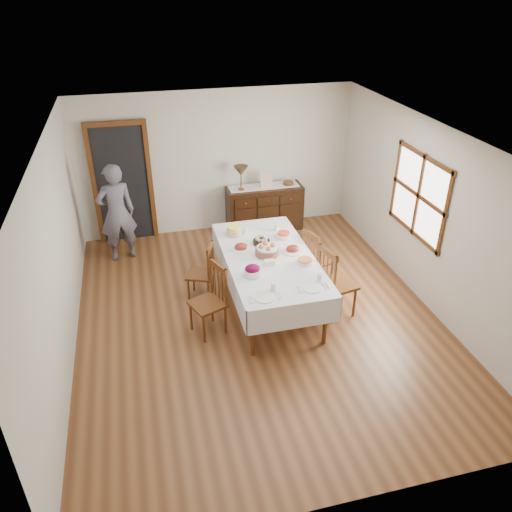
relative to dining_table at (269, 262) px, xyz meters
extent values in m
plane|color=brown|center=(-0.23, -0.25, -0.73)|extent=(6.00, 6.00, 0.00)
cube|color=silver|center=(-0.23, -0.25, 1.87)|extent=(5.00, 6.00, 0.02)
cube|color=beige|center=(-0.23, 2.75, 0.57)|extent=(5.00, 0.02, 2.60)
cube|color=beige|center=(-0.23, -3.25, 0.57)|extent=(5.00, 0.02, 2.60)
cube|color=beige|center=(-2.73, -0.25, 0.57)|extent=(0.02, 6.00, 2.60)
cube|color=beige|center=(2.27, -0.25, 0.57)|extent=(0.02, 6.00, 2.60)
cube|color=white|center=(2.26, 0.05, 0.77)|extent=(0.02, 1.30, 1.10)
cube|color=#532B11|center=(2.25, 0.05, 0.77)|extent=(0.03, 1.46, 1.26)
cube|color=black|center=(-1.93, 2.71, 0.32)|extent=(0.90, 0.06, 2.10)
cube|color=#532B11|center=(-1.93, 2.69, 0.32)|extent=(1.04, 0.08, 2.18)
cube|color=silver|center=(0.00, 0.00, 0.08)|extent=(1.19, 2.38, 0.04)
cylinder|color=#532B11|center=(-0.49, -1.02, -0.35)|extent=(0.06, 0.06, 0.77)
cylinder|color=#532B11|center=(0.48, -1.03, -0.35)|extent=(0.06, 0.06, 0.77)
cylinder|color=#532B11|center=(-0.48, 1.03, -0.35)|extent=(0.06, 0.06, 0.77)
cylinder|color=#532B11|center=(0.49, 1.02, -0.35)|extent=(0.06, 0.06, 0.77)
cube|color=silver|center=(-0.60, 0.00, -0.09)|extent=(0.03, 2.41, 0.37)
cube|color=silver|center=(0.60, 0.00, -0.09)|extent=(0.03, 2.41, 0.37)
cube|color=silver|center=(0.00, -1.20, -0.09)|extent=(1.23, 0.02, 0.37)
cube|color=silver|center=(0.00, 1.20, -0.09)|extent=(1.23, 0.02, 0.37)
cube|color=#532B11|center=(-0.96, -0.40, -0.28)|extent=(0.55, 0.55, 0.04)
cylinder|color=#532B11|center=(-1.18, -0.31, -0.52)|extent=(0.04, 0.04, 0.43)
cylinder|color=#532B11|center=(-1.06, -0.62, -0.52)|extent=(0.04, 0.04, 0.43)
cylinder|color=#532B11|center=(-0.87, -0.18, -0.52)|extent=(0.04, 0.04, 0.43)
cylinder|color=#532B11|center=(-0.74, -0.49, -0.52)|extent=(0.04, 0.04, 0.43)
cylinder|color=#532B11|center=(-0.85, -0.16, 0.00)|extent=(0.04, 0.04, 0.56)
cylinder|color=#532B11|center=(-0.72, -0.50, 0.00)|extent=(0.04, 0.04, 0.56)
cube|color=#532B11|center=(-0.79, -0.33, 0.24)|extent=(0.19, 0.39, 0.08)
cylinder|color=#532B11|center=(-0.82, -0.25, -0.02)|extent=(0.02, 0.02, 0.46)
cylinder|color=#532B11|center=(-0.79, -0.33, -0.02)|extent=(0.02, 0.02, 0.46)
cylinder|color=#532B11|center=(-0.75, -0.41, -0.02)|extent=(0.02, 0.02, 0.46)
cube|color=#532B11|center=(-0.93, 0.46, -0.33)|extent=(0.49, 0.49, 0.04)
cylinder|color=#532B11|center=(-1.02, 0.66, -0.54)|extent=(0.03, 0.03, 0.38)
cylinder|color=#532B11|center=(-1.13, 0.38, -0.54)|extent=(0.03, 0.03, 0.38)
cylinder|color=#532B11|center=(-0.74, 0.54, -0.54)|extent=(0.03, 0.03, 0.38)
cylinder|color=#532B11|center=(-0.85, 0.26, -0.54)|extent=(0.03, 0.03, 0.38)
cylinder|color=#532B11|center=(-0.72, 0.54, -0.09)|extent=(0.04, 0.04, 0.50)
cylinder|color=#532B11|center=(-0.84, 0.25, -0.09)|extent=(0.04, 0.04, 0.50)
cube|color=#532B11|center=(-0.78, 0.40, 0.13)|extent=(0.17, 0.34, 0.07)
cylinder|color=#532B11|center=(-0.75, 0.47, -0.10)|extent=(0.02, 0.02, 0.41)
cylinder|color=#532B11|center=(-0.78, 0.40, -0.10)|extent=(0.02, 0.02, 0.41)
cylinder|color=#532B11|center=(-0.81, 0.32, -0.10)|extent=(0.02, 0.02, 0.41)
cube|color=#532B11|center=(0.89, -0.42, -0.25)|extent=(0.53, 0.53, 0.04)
cylinder|color=#532B11|center=(1.11, -0.57, -0.50)|extent=(0.04, 0.04, 0.46)
cylinder|color=#532B11|center=(1.03, -0.21, -0.50)|extent=(0.04, 0.04, 0.46)
cylinder|color=#532B11|center=(0.75, -0.64, -0.50)|extent=(0.04, 0.04, 0.46)
cylinder|color=#532B11|center=(0.67, -0.28, -0.50)|extent=(0.04, 0.04, 0.46)
cylinder|color=#532B11|center=(0.73, -0.66, 0.05)|extent=(0.04, 0.04, 0.60)
cylinder|color=#532B11|center=(0.65, -0.28, 0.05)|extent=(0.04, 0.04, 0.60)
cube|color=#532B11|center=(0.69, -0.47, 0.31)|extent=(0.13, 0.43, 0.09)
cylinder|color=#532B11|center=(0.71, -0.56, 0.03)|extent=(0.02, 0.02, 0.50)
cylinder|color=#532B11|center=(0.69, -0.47, 0.03)|extent=(0.02, 0.02, 0.50)
cylinder|color=#532B11|center=(0.67, -0.37, 0.03)|extent=(0.02, 0.02, 0.50)
cube|color=#532B11|center=(0.91, 0.39, -0.32)|extent=(0.50, 0.50, 0.04)
cylinder|color=#532B11|center=(1.11, 0.30, -0.54)|extent=(0.03, 0.03, 0.40)
cylinder|color=#532B11|center=(1.00, 0.60, -0.54)|extent=(0.03, 0.03, 0.40)
cylinder|color=#532B11|center=(0.82, 0.19, -0.54)|extent=(0.03, 0.03, 0.40)
cylinder|color=#532B11|center=(0.71, 0.49, -0.54)|extent=(0.03, 0.03, 0.40)
cylinder|color=#532B11|center=(0.80, 0.18, -0.06)|extent=(0.04, 0.04, 0.52)
cylinder|color=#532B11|center=(0.69, 0.49, -0.06)|extent=(0.04, 0.04, 0.52)
cube|color=#532B11|center=(0.74, 0.33, 0.17)|extent=(0.16, 0.36, 0.07)
cylinder|color=#532B11|center=(0.77, 0.26, -0.08)|extent=(0.02, 0.02, 0.43)
cylinder|color=#532B11|center=(0.74, 0.33, -0.08)|extent=(0.02, 0.02, 0.43)
cylinder|color=#532B11|center=(0.72, 0.41, -0.08)|extent=(0.02, 0.02, 0.43)
cube|color=black|center=(0.60, 2.47, -0.31)|extent=(1.41, 0.47, 0.85)
cube|color=black|center=(0.17, 2.22, -0.06)|extent=(0.40, 0.02, 0.17)
sphere|color=brown|center=(0.17, 2.20, -0.06)|extent=(0.03, 0.03, 0.03)
cube|color=black|center=(0.60, 2.22, -0.06)|extent=(0.40, 0.02, 0.17)
sphere|color=brown|center=(0.60, 2.20, -0.06)|extent=(0.03, 0.03, 0.03)
cube|color=black|center=(1.02, 2.22, -0.06)|extent=(0.40, 0.02, 0.17)
sphere|color=brown|center=(1.02, 2.20, -0.06)|extent=(0.03, 0.03, 0.03)
imported|color=#56545F|center=(-2.07, 1.98, 0.17)|extent=(0.63, 0.48, 1.80)
cylinder|color=brown|center=(-0.02, 0.06, 0.14)|extent=(0.33, 0.33, 0.10)
cylinder|color=silver|center=(-0.02, 0.06, 0.20)|extent=(0.30, 0.30, 0.02)
sphere|color=#D16C39|center=(0.07, 0.06, 0.23)|extent=(0.08, 0.08, 0.08)
sphere|color=#D16C39|center=(-0.02, 0.14, 0.23)|extent=(0.08, 0.08, 0.08)
sphere|color=#D16C39|center=(-0.10, 0.06, 0.23)|extent=(0.08, 0.08, 0.08)
sphere|color=#D16C39|center=(-0.02, -0.03, 0.23)|extent=(0.08, 0.08, 0.08)
cylinder|color=black|center=(-0.01, 0.40, 0.12)|extent=(0.25, 0.25, 0.05)
ellipsoid|color=pink|center=(0.06, 0.40, 0.17)|extent=(0.05, 0.05, 0.06)
ellipsoid|color=#85B7FF|center=(0.04, 0.45, 0.17)|extent=(0.05, 0.05, 0.06)
ellipsoid|color=#7CE373|center=(-0.01, 0.47, 0.17)|extent=(0.05, 0.05, 0.06)
ellipsoid|color=#DC914B|center=(-0.06, 0.45, 0.17)|extent=(0.05, 0.05, 0.06)
ellipsoid|color=#BA8BDD|center=(-0.08, 0.40, 0.17)|extent=(0.05, 0.05, 0.06)
ellipsoid|color=#FFCD75|center=(-0.06, 0.35, 0.17)|extent=(0.05, 0.05, 0.06)
ellipsoid|color=pink|center=(-0.01, 0.33, 0.17)|extent=(0.05, 0.05, 0.06)
ellipsoid|color=#85B7FF|center=(0.04, 0.35, 0.17)|extent=(0.05, 0.05, 0.06)
cylinder|color=white|center=(-0.34, 0.30, 0.10)|extent=(0.31, 0.31, 0.02)
ellipsoid|color=maroon|center=(-0.34, 0.30, 0.13)|extent=(0.19, 0.16, 0.11)
cylinder|color=white|center=(0.37, 0.06, 0.10)|extent=(0.32, 0.32, 0.01)
ellipsoid|color=maroon|center=(0.37, 0.06, 0.13)|extent=(0.19, 0.16, 0.11)
cylinder|color=white|center=(-0.35, -0.43, 0.14)|extent=(0.24, 0.24, 0.08)
ellipsoid|color=#580128|center=(-0.35, -0.43, 0.20)|extent=(0.20, 0.17, 0.11)
cylinder|color=white|center=(0.36, 0.50, 0.13)|extent=(0.23, 0.23, 0.06)
cylinder|color=#F13D1F|center=(0.36, 0.50, 0.17)|extent=(0.18, 0.18, 0.03)
cylinder|color=tan|center=(-0.34, 0.77, 0.14)|extent=(0.24, 0.24, 0.10)
cylinder|color=#FAFB46|center=(-0.34, 0.77, 0.21)|extent=(0.20, 0.20, 0.04)
cylinder|color=white|center=(0.42, -0.31, 0.12)|extent=(0.22, 0.22, 0.05)
cylinder|color=#DF8B45|center=(0.42, -0.31, 0.15)|extent=(0.20, 0.20, 0.02)
cube|color=white|center=(-0.06, -0.22, 0.13)|extent=(0.14, 0.09, 0.07)
cylinder|color=white|center=(-0.33, -0.98, 0.10)|extent=(0.25, 0.25, 0.01)
cube|color=silver|center=(-0.50, -0.98, 0.10)|extent=(0.08, 0.12, 0.01)
cube|color=silver|center=(-0.50, -0.98, 0.10)|extent=(0.02, 0.16, 0.01)
cube|color=silver|center=(-0.17, -0.98, 0.10)|extent=(0.01, 0.18, 0.01)
cube|color=silver|center=(-0.13, -0.98, 0.10)|extent=(0.02, 0.14, 0.01)
cylinder|color=white|center=(-0.18, -0.83, 0.15)|extent=(0.07, 0.07, 0.10)
cylinder|color=white|center=(0.31, -0.92, 0.10)|extent=(0.25, 0.25, 0.01)
cube|color=silver|center=(0.14, -0.92, 0.10)|extent=(0.08, 0.12, 0.01)
cube|color=silver|center=(0.14, -0.92, 0.10)|extent=(0.02, 0.16, 0.01)
cube|color=silver|center=(0.47, -0.92, 0.10)|extent=(0.01, 0.18, 0.01)
cube|color=silver|center=(0.51, -0.92, 0.10)|extent=(0.02, 0.14, 0.01)
cylinder|color=white|center=(0.46, -0.77, 0.15)|extent=(0.07, 0.07, 0.10)
cylinder|color=white|center=(-0.16, 0.78, 0.14)|extent=(0.06, 0.06, 0.09)
cylinder|color=white|center=(0.33, 0.76, 0.14)|extent=(0.07, 0.07, 0.10)
cube|color=silver|center=(0.59, 2.51, 0.12)|extent=(1.30, 0.35, 0.01)
cylinder|color=brown|center=(0.14, 2.43, 0.13)|extent=(0.12, 0.12, 0.03)
cylinder|color=brown|center=(0.14, 2.43, 0.27)|extent=(0.02, 0.02, 0.25)
cone|color=#44361E|center=(0.14, 2.43, 0.48)|extent=(0.26, 0.26, 0.18)
cube|color=tan|center=(0.62, 2.45, 0.25)|extent=(0.22, 0.08, 0.28)
cylinder|color=#532B11|center=(1.06, 2.48, 0.14)|extent=(0.20, 0.20, 0.06)
camera|label=1|loc=(-1.67, -5.86, 3.58)|focal=35.00mm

